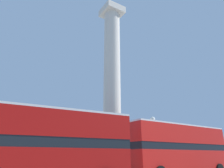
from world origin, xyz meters
name	(u,v)px	position (x,y,z in m)	size (l,w,h in m)	color
monument_column	(112,99)	(0.00, 0.00, 7.71)	(5.76, 5.76, 21.50)	beige
bus_a	(31,143)	(-9.38, -6.69, 2.33)	(11.38, 3.43, 4.20)	#A80F0C
bus_b	(179,147)	(3.46, -5.85, 2.39)	(10.73, 2.78, 4.32)	red
street_lamp	(154,139)	(2.15, -4.11, 3.21)	(0.47, 0.47, 5.30)	black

